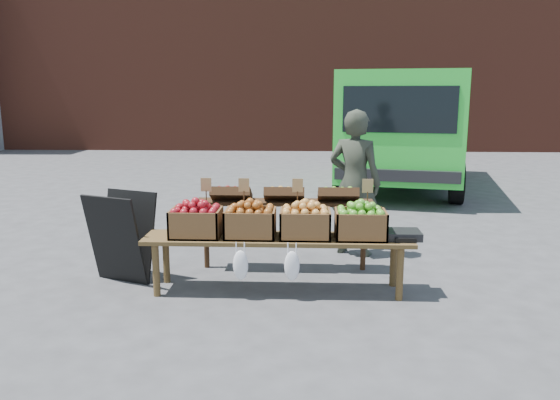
# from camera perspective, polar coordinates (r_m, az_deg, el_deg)

# --- Properties ---
(ground) EXTENTS (80.00, 80.00, 0.00)m
(ground) POSITION_cam_1_polar(r_m,az_deg,el_deg) (6.01, -2.74, -8.26)
(ground) COLOR #444547
(brick_building) EXTENTS (24.00, 4.00, 10.00)m
(brick_building) POSITION_cam_1_polar(r_m,az_deg,el_deg) (20.86, 1.17, 19.52)
(brick_building) COLOR brown
(brick_building) RESTS_ON ground
(delivery_van) EXTENTS (3.42, 5.68, 2.38)m
(delivery_van) POSITION_cam_1_polar(r_m,az_deg,el_deg) (11.93, 12.62, 7.06)
(delivery_van) COLOR green
(delivery_van) RESTS_ON ground
(vendor) EXTENTS (0.78, 0.66, 1.80)m
(vendor) POSITION_cam_1_polar(r_m,az_deg,el_deg) (6.77, 7.81, 1.76)
(vendor) COLOR #2F3529
(vendor) RESTS_ON ground
(chalkboard_sign) EXTENTS (0.73, 0.56, 0.97)m
(chalkboard_sign) POSITION_cam_1_polar(r_m,az_deg,el_deg) (6.06, -16.22, -3.72)
(chalkboard_sign) COLOR black
(chalkboard_sign) RESTS_ON ground
(back_table) EXTENTS (2.10, 0.44, 1.04)m
(back_table) POSITION_cam_1_polar(r_m,az_deg,el_deg) (6.21, 0.46, -2.59)
(back_table) COLOR #321E10
(back_table) RESTS_ON ground
(display_bench) EXTENTS (2.70, 0.56, 0.57)m
(display_bench) POSITION_cam_1_polar(r_m,az_deg,el_deg) (5.58, -0.24, -6.70)
(display_bench) COLOR #503B1E
(display_bench) RESTS_ON ground
(crate_golden_apples) EXTENTS (0.50, 0.40, 0.28)m
(crate_golden_apples) POSITION_cam_1_polar(r_m,az_deg,el_deg) (5.57, -8.76, -2.34)
(crate_golden_apples) COLOR #800109
(crate_golden_apples) RESTS_ON display_bench
(crate_russet_pears) EXTENTS (0.50, 0.40, 0.28)m
(crate_russet_pears) POSITION_cam_1_polar(r_m,az_deg,el_deg) (5.49, -3.11, -2.43)
(crate_russet_pears) COLOR #94420E
(crate_russet_pears) RESTS_ON display_bench
(crate_red_apples) EXTENTS (0.50, 0.40, 0.28)m
(crate_red_apples) POSITION_cam_1_polar(r_m,az_deg,el_deg) (5.46, 2.65, -2.49)
(crate_red_apples) COLOR #B88F2F
(crate_red_apples) RESTS_ON display_bench
(crate_green_apples) EXTENTS (0.50, 0.40, 0.28)m
(crate_green_apples) POSITION_cam_1_polar(r_m,az_deg,el_deg) (5.49, 8.40, -2.53)
(crate_green_apples) COLOR #34801D
(crate_green_apples) RESTS_ON display_bench
(weighing_scale) EXTENTS (0.34, 0.30, 0.08)m
(weighing_scale) POSITION_cam_1_polar(r_m,az_deg,el_deg) (5.57, 12.73, -3.54)
(weighing_scale) COLOR black
(weighing_scale) RESTS_ON display_bench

